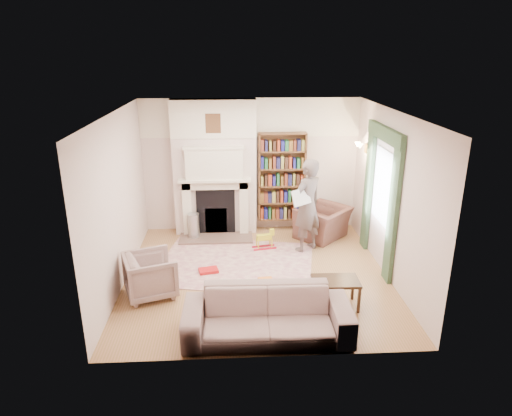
{
  "coord_description": "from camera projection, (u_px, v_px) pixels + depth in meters",
  "views": [
    {
      "loc": [
        -0.42,
        -7.11,
        3.74
      ],
      "look_at": [
        0.0,
        0.25,
        1.15
      ],
      "focal_mm": 32.0,
      "sensor_mm": 36.0,
      "label": 1
    }
  ],
  "objects": [
    {
      "name": "wall_front",
      "position": [
        268.0,
        258.0,
        5.38
      ],
      "size": [
        4.5,
        0.0,
        4.5
      ],
      "primitive_type": "plane",
      "rotation": [
        -1.57,
        0.0,
        0.0
      ],
      "color": "beige",
      "rests_on": "floor"
    },
    {
      "name": "board_game",
      "position": [
        216.0,
        286.0,
        7.54
      ],
      "size": [
        0.38,
        0.38,
        0.03
      ],
      "primitive_type": "cube",
      "rotation": [
        0.0,
        0.0,
        0.05
      ],
      "color": "#E7C551",
      "rests_on": "rug"
    },
    {
      "name": "man_reading",
      "position": [
        307.0,
        206.0,
        8.66
      ],
      "size": [
        0.79,
        0.75,
        1.82
      ],
      "primitive_type": "imported",
      "rotation": [
        0.0,
        0.0,
        3.79
      ],
      "color": "#584B47",
      "rests_on": "floor"
    },
    {
      "name": "armchair_reading",
      "position": [
        323.0,
        223.0,
        9.44
      ],
      "size": [
        1.33,
        1.33,
        0.65
      ],
      "primitive_type": "imported",
      "rotation": [
        0.0,
        0.0,
        3.93
      ],
      "color": "#4E2F2A",
      "rests_on": "floor"
    },
    {
      "name": "bookcase",
      "position": [
        282.0,
        177.0,
        9.61
      ],
      "size": [
        1.0,
        0.24,
        1.85
      ],
      "primitive_type": "cube",
      "color": "brown",
      "rests_on": "floor"
    },
    {
      "name": "wall_left",
      "position": [
        118.0,
        201.0,
        7.38
      ],
      "size": [
        0.0,
        4.5,
        4.5
      ],
      "primitive_type": "plane",
      "rotation": [
        1.57,
        0.0,
        1.57
      ],
      "color": "beige",
      "rests_on": "floor"
    },
    {
      "name": "curtain_left",
      "position": [
        393.0,
        214.0,
        7.4
      ],
      "size": [
        0.07,
        0.32,
        2.4
      ],
      "primitive_type": "cube",
      "color": "#2A4129",
      "rests_on": "floor"
    },
    {
      "name": "armchair_left",
      "position": [
        151.0,
        275.0,
        7.21
      ],
      "size": [
        0.98,
        0.96,
        0.7
      ],
      "primitive_type": "imported",
      "rotation": [
        0.0,
        0.0,
        1.92
      ],
      "color": "#B9A899",
      "rests_on": "floor"
    },
    {
      "name": "rug",
      "position": [
        236.0,
        263.0,
        8.38
      ],
      "size": [
        3.11,
        2.61,
        0.01
      ],
      "primitive_type": "cube",
      "rotation": [
        0.0,
        0.0,
        -0.19
      ],
      "color": "beige",
      "rests_on": "floor"
    },
    {
      "name": "coffee_table",
      "position": [
        335.0,
        293.0,
        6.92
      ],
      "size": [
        0.71,
        0.47,
        0.45
      ],
      "primitive_type": null,
      "rotation": [
        0.0,
        0.0,
        -0.02
      ],
      "color": "#362513",
      "rests_on": "floor"
    },
    {
      "name": "window",
      "position": [
        383.0,
        187.0,
        7.98
      ],
      "size": [
        0.02,
        0.9,
        1.3
      ],
      "primitive_type": "cube",
      "color": "silver",
      "rests_on": "wall_right"
    },
    {
      "name": "curtain_right",
      "position": [
        368.0,
        189.0,
        8.72
      ],
      "size": [
        0.07,
        0.32,
        2.4
      ],
      "primitive_type": "cube",
      "color": "#2A4129",
      "rests_on": "floor"
    },
    {
      "name": "wall_right",
      "position": [
        391.0,
        196.0,
        7.62
      ],
      "size": [
        0.0,
        4.5,
        4.5
      ],
      "primitive_type": "plane",
      "rotation": [
        1.57,
        0.0,
        -1.57
      ],
      "color": "beige",
      "rests_on": "floor"
    },
    {
      "name": "rocking_horse",
      "position": [
        264.0,
        239.0,
        8.93
      ],
      "size": [
        0.48,
        0.27,
        0.4
      ],
      "primitive_type": null,
      "rotation": [
        0.0,
        0.0,
        0.19
      ],
      "color": "gold",
      "rests_on": "rug"
    },
    {
      "name": "floor",
      "position": [
        257.0,
        275.0,
        7.96
      ],
      "size": [
        4.5,
        4.5,
        0.0
      ],
      "primitive_type": "plane",
      "color": "olive",
      "rests_on": "ground"
    },
    {
      "name": "sofa",
      "position": [
        267.0,
        315.0,
        6.16
      ],
      "size": [
        2.29,
        0.93,
        0.66
      ],
      "primitive_type": "imported",
      "rotation": [
        0.0,
        0.0,
        -0.02
      ],
      "color": "gray",
      "rests_on": "floor"
    },
    {
      "name": "game_box_lid",
      "position": [
        209.0,
        271.0,
        8.03
      ],
      "size": [
        0.37,
        0.29,
        0.06
      ],
      "primitive_type": "cube",
      "rotation": [
        0.0,
        0.0,
        0.23
      ],
      "color": "red",
      "rests_on": "rug"
    },
    {
      "name": "pelmet",
      "position": [
        385.0,
        134.0,
        7.67
      ],
      "size": [
        0.09,
        1.7,
        0.24
      ],
      "primitive_type": "cube",
      "color": "#2A4129",
      "rests_on": "wall_right"
    },
    {
      "name": "ceiling",
      "position": [
        257.0,
        113.0,
        7.04
      ],
      "size": [
        4.5,
        4.5,
        0.0
      ],
      "primitive_type": "plane",
      "rotation": [
        3.14,
        0.0,
        0.0
      ],
      "color": "white",
      "rests_on": "wall_back"
    },
    {
      "name": "wall_back",
      "position": [
        251.0,
        166.0,
        9.62
      ],
      "size": [
        4.5,
        0.0,
        4.5
      ],
      "primitive_type": "plane",
      "rotation": [
        1.57,
        0.0,
        0.0
      ],
      "color": "beige",
      "rests_on": "floor"
    },
    {
      "name": "comic_annuals",
      "position": [
        266.0,
        284.0,
        7.61
      ],
      "size": [
        0.85,
        0.56,
        0.02
      ],
      "color": "red",
      "rests_on": "rug"
    },
    {
      "name": "wall_sconce",
      "position": [
        357.0,
        148.0,
        8.85
      ],
      "size": [
        0.2,
        0.24,
        0.24
      ],
      "primitive_type": null,
      "color": "gold",
      "rests_on": "wall_right"
    },
    {
      "name": "paraffin_heater",
      "position": [
        194.0,
        226.0,
        9.38
      ],
      "size": [
        0.28,
        0.28,
        0.55
      ],
      "primitive_type": "cylinder",
      "rotation": [
        0.0,
        0.0,
        0.21
      ],
      "color": "#AAADB2",
      "rests_on": "floor"
    },
    {
      "name": "newspaper",
      "position": [
        301.0,
        197.0,
        8.38
      ],
      "size": [
        0.42,
        0.36,
        0.29
      ],
      "primitive_type": "cube",
      "rotation": [
        -0.35,
        0.0,
        0.65
      ],
      "color": "beige",
      "rests_on": "man_reading"
    },
    {
      "name": "fireplace",
      "position": [
        215.0,
        169.0,
        9.39
      ],
      "size": [
        1.7,
        0.58,
        2.8
      ],
      "color": "beige",
      "rests_on": "floor"
    }
  ]
}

